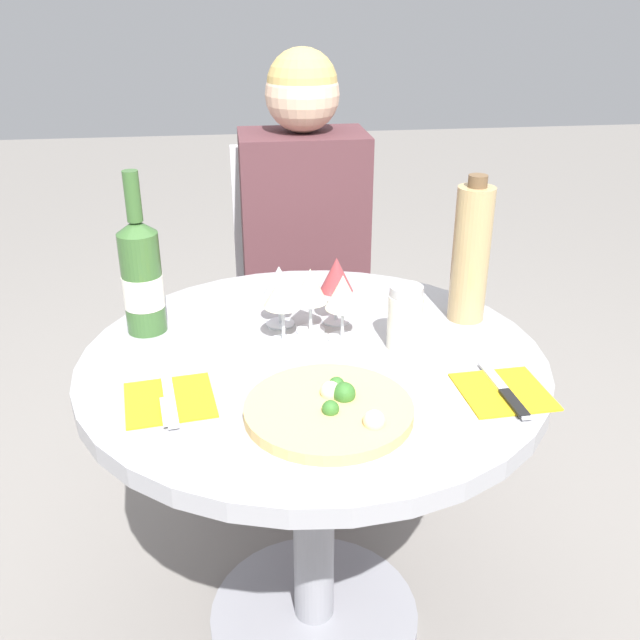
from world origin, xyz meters
name	(u,v)px	position (x,y,z in m)	size (l,w,h in m)	color
ground_plane	(314,617)	(0.00, 0.00, 0.00)	(12.00, 12.00, 0.00)	gray
dining_table	(313,423)	(0.00, 0.00, 0.54)	(0.90, 0.90, 0.70)	gray
chair_behind_diner	(302,301)	(0.07, 0.83, 0.45)	(0.40, 0.40, 0.91)	silver
seated_diner	(307,289)	(0.07, 0.69, 0.55)	(0.35, 0.48, 1.20)	#512D33
pizza_large	(333,409)	(0.01, -0.21, 0.71)	(0.28, 0.28, 0.05)	#DBB26B
wine_bottle	(142,276)	(-0.33, 0.15, 0.82)	(0.08, 0.08, 0.33)	#38602D
tall_carafe	(471,254)	(0.34, 0.13, 0.85)	(0.08, 0.08, 0.31)	tan
sugar_shaker	(405,317)	(0.18, 0.01, 0.76)	(0.07, 0.07, 0.13)	silver
wine_glass_center	(310,287)	(0.01, 0.10, 0.80)	(0.07, 0.07, 0.14)	silver
wine_glass_front_right	(343,294)	(0.07, 0.06, 0.80)	(0.07, 0.07, 0.14)	silver
wine_glass_back_right	(336,276)	(0.07, 0.15, 0.80)	(0.07, 0.07, 0.14)	silver
wine_glass_front_left	(282,292)	(-0.05, 0.06, 0.81)	(0.08, 0.08, 0.14)	silver
wine_glass_back_left	(279,282)	(-0.05, 0.15, 0.80)	(0.07, 0.07, 0.13)	silver
place_setting_left	(169,400)	(-0.26, -0.14, 0.70)	(0.17, 0.19, 0.01)	gold
place_setting_right	(504,392)	(0.31, -0.19, 0.70)	(0.16, 0.19, 0.01)	gold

